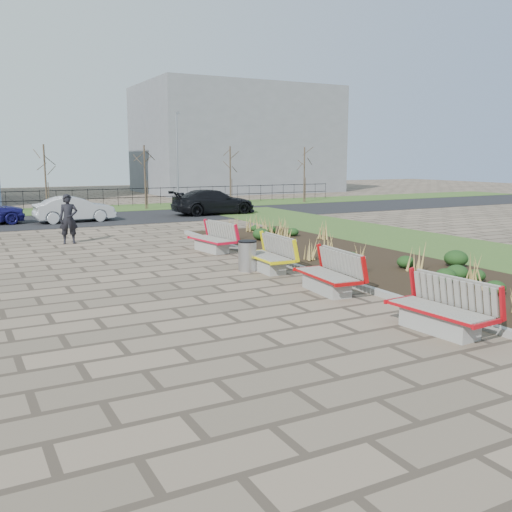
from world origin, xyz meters
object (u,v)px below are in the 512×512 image
bench_b (327,272)px  bench_c (266,254)px  pedestrian (69,219)px  car_silver (74,209)px  litter_bin (247,256)px  lamp_east (177,161)px  bench_a (439,307)px  bench_d (211,238)px  car_black (214,202)px

bench_b → bench_c: (0.00, 3.03, 0.00)m
pedestrian → car_silver: 7.71m
litter_bin → lamp_east: (5.47, 20.52, 2.61)m
bench_a → bench_d: size_ratio=1.00×
bench_b → car_black: size_ratio=0.43×
pedestrian → bench_d: bearing=-37.1°
car_black → litter_bin: bearing=159.7°
bench_d → car_black: 13.35m
bench_d → pedestrian: bearing=125.8°
pedestrian → lamp_east: 15.58m
pedestrian → lamp_east: bearing=64.0°
bench_d → car_black: (5.46, 12.18, 0.23)m
bench_c → car_silver: (-2.44, 15.83, 0.17)m
car_black → car_silver: bearing=92.5°
bench_d → car_silver: (-2.44, 11.87, 0.17)m
litter_bin → pedestrian: size_ratio=0.46×
bench_a → car_silver: car_silver is taller
bench_c → pedestrian: bearing=118.5°
bench_b → litter_bin: (-0.47, 3.32, -0.07)m
bench_d → bench_b: bearing=-97.3°
car_silver → car_black: car_black is taller
car_silver → bench_d: bearing=-170.9°
bench_d → car_black: bearing=58.6°
bench_c → car_silver: bearing=101.3°
litter_bin → pedestrian: bearing=114.1°
pedestrian → car_silver: bearing=87.8°
bench_d → pedestrian: pedestrian is taller
bench_d → bench_c: bearing=-97.3°
car_silver → car_black: (7.90, 0.31, 0.06)m
bench_c → car_black: (5.46, 16.15, 0.23)m
car_black → bench_c: bearing=161.5°
bench_b → lamp_east: bearing=83.1°
lamp_east → litter_bin: bearing=-104.9°
bench_a → bench_d: 10.66m
bench_b → bench_a: bearing=-85.1°
bench_c → pedestrian: pedestrian is taller
bench_c → bench_d: (0.00, 3.96, 0.00)m
bench_b → litter_bin: size_ratio=2.41×
lamp_east → bench_d: bearing=-106.5°
car_silver → lamp_east: (7.44, 4.97, 2.37)m
bench_a → bench_b: (0.00, 3.67, 0.00)m
litter_bin → bench_a: bearing=-86.2°
litter_bin → car_black: 16.93m
pedestrian → car_black: size_ratio=0.39×
car_silver → litter_bin: bearing=-175.3°
bench_a → bench_d: (0.00, 10.66, 0.00)m
bench_d → lamp_east: size_ratio=0.35×
litter_bin → bench_b: bearing=-82.0°
bench_a → bench_d: bearing=85.4°
bench_a → bench_d: same height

